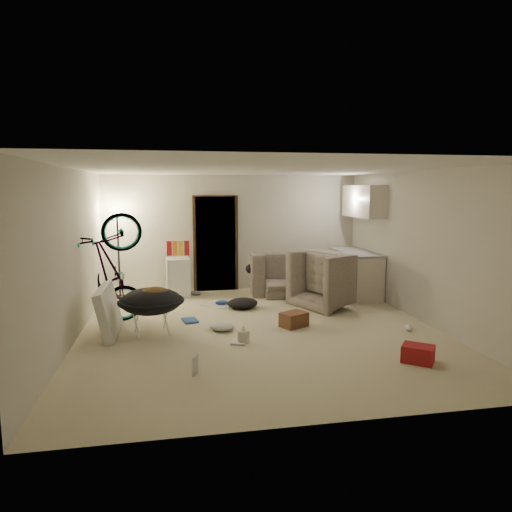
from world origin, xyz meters
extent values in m
cube|color=beige|center=(0.00, 0.00, -0.01)|extent=(5.50, 6.00, 0.02)
cube|color=white|center=(0.00, 0.00, 2.51)|extent=(5.50, 6.00, 0.02)
cube|color=beige|center=(0.00, 3.01, 1.25)|extent=(5.50, 0.02, 2.50)
cube|color=beige|center=(0.00, -3.01, 1.25)|extent=(5.50, 0.02, 2.50)
cube|color=beige|center=(-2.76, 0.00, 1.25)|extent=(0.02, 6.00, 2.50)
cube|color=beige|center=(2.76, 0.00, 1.25)|extent=(0.02, 6.00, 2.50)
cube|color=black|center=(-0.40, 2.97, 1.02)|extent=(0.85, 0.10, 2.04)
cube|color=#301F11|center=(-0.40, 2.94, 1.02)|extent=(0.97, 0.04, 2.10)
cylinder|color=black|center=(-2.40, 2.65, 0.01)|extent=(0.28, 0.28, 0.03)
cylinder|color=black|center=(-2.40, 2.65, 0.85)|extent=(0.04, 0.04, 1.70)
cone|color=#FFE0A5|center=(-2.40, 2.65, 1.72)|extent=(0.24, 0.24, 0.18)
cube|color=beige|center=(2.43, 2.00, 0.44)|extent=(0.60, 1.50, 0.88)
cube|color=gray|center=(2.43, 2.00, 0.90)|extent=(0.64, 1.54, 0.04)
cube|color=beige|center=(2.56, 2.00, 1.95)|extent=(0.38, 1.40, 0.65)
imported|color=#333A33|center=(1.40, 2.45, 0.33)|extent=(2.32, 0.99, 0.66)
imported|color=#333A33|center=(1.73, 1.31, 0.38)|extent=(1.42, 1.49, 0.76)
imported|color=black|center=(-2.30, 0.73, 0.49)|extent=(1.96, 1.10, 1.07)
imported|color=maroon|center=(-1.13, -1.68, 0.01)|extent=(0.28, 0.26, 0.02)
cube|color=white|center=(-1.22, 2.55, 0.39)|extent=(0.49, 0.49, 0.79)
cube|color=maroon|center=(-1.39, 2.55, 1.00)|extent=(0.11, 0.09, 0.30)
cube|color=orange|center=(-1.27, 2.55, 1.00)|extent=(0.11, 0.08, 0.30)
cube|color=gold|center=(-1.15, 2.55, 1.00)|extent=(0.10, 0.07, 0.30)
cube|color=maroon|center=(-1.03, 2.55, 1.00)|extent=(0.10, 0.07, 0.30)
cylinder|color=silver|center=(-1.66, 0.07, 0.23)|extent=(0.66, 0.66, 0.46)
ellipsoid|color=black|center=(-1.66, 0.07, 0.51)|extent=(0.92, 0.92, 0.39)
torus|color=black|center=(-1.66, 0.07, 0.51)|extent=(1.00, 1.00, 0.07)
ellipsoid|color=#4D351A|center=(-1.61, 0.04, 0.62)|extent=(0.61, 0.57, 0.22)
ellipsoid|color=black|center=(0.45, 2.45, 0.54)|extent=(0.58, 0.49, 0.28)
cube|color=silver|center=(-2.30, 0.17, 0.37)|extent=(0.30, 1.12, 0.75)
cube|color=brown|center=(0.57, 0.04, 0.12)|extent=(0.50, 0.45, 0.23)
cube|color=maroon|center=(1.73, -1.73, 0.11)|extent=(0.47, 0.46, 0.22)
cylinder|color=beige|center=(-0.35, -0.57, 0.09)|extent=(0.18, 0.18, 0.18)
cone|color=beige|center=(-0.35, -0.57, 0.22)|extent=(0.10, 0.10, 0.08)
cube|color=beige|center=(-0.50, 1.65, 0.00)|extent=(0.66, 0.66, 0.01)
cube|color=#2A5298|center=(-1.06, 0.64, 0.02)|extent=(0.29, 0.35, 0.03)
cube|color=silver|center=(-0.40, -0.57, 0.01)|extent=(0.29, 0.33, 0.03)
ellipsoid|color=#2A5298|center=(-0.42, 1.63, 0.05)|extent=(0.26, 0.11, 0.09)
ellipsoid|color=slate|center=(-0.87, 2.55, 0.05)|extent=(0.27, 0.22, 0.09)
ellipsoid|color=white|center=(2.30, -0.46, 0.05)|extent=(0.21, 0.27, 0.09)
ellipsoid|color=black|center=(-0.07, 1.34, 0.09)|extent=(0.69, 0.63, 0.19)
ellipsoid|color=black|center=(1.05, 1.71, 0.06)|extent=(0.49, 0.45, 0.13)
ellipsoid|color=silver|center=(-0.59, 0.07, 0.06)|extent=(0.54, 0.54, 0.13)
camera|label=1|loc=(-1.32, -6.84, 2.19)|focal=32.00mm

